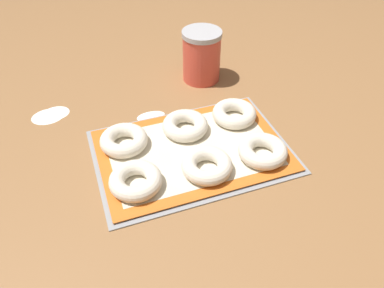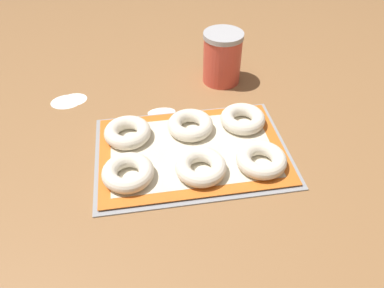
{
  "view_description": "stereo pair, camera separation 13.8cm",
  "coord_description": "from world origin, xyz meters",
  "px_view_note": "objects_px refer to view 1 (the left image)",
  "views": [
    {
      "loc": [
        -0.25,
        -0.7,
        0.7
      ],
      "look_at": [
        0.01,
        0.01,
        0.03
      ],
      "focal_mm": 35.0,
      "sensor_mm": 36.0,
      "label": 1
    },
    {
      "loc": [
        -0.11,
        -0.73,
        0.7
      ],
      "look_at": [
        0.01,
        0.01,
        0.03
      ],
      "focal_mm": 35.0,
      "sensor_mm": 36.0,
      "label": 2
    }
  ],
  "objects_px": {
    "bagel_front_right": "(263,151)",
    "flour_canister": "(202,56)",
    "baking_tray": "(192,151)",
    "bagel_front_left": "(136,181)",
    "bagel_front_center": "(207,165)",
    "bagel_back_left": "(124,140)",
    "bagel_back_center": "(185,125)",
    "bagel_back_right": "(234,114)"
  },
  "relations": [
    {
      "from": "bagel_front_right",
      "to": "flour_canister",
      "type": "xyz_separation_m",
      "value": [
        -0.01,
        0.44,
        0.06
      ]
    },
    {
      "from": "bagel_front_right",
      "to": "baking_tray",
      "type": "bearing_deg",
      "value": 151.92
    },
    {
      "from": "baking_tray",
      "to": "bagel_front_right",
      "type": "height_order",
      "value": "bagel_front_right"
    },
    {
      "from": "bagel_front_left",
      "to": "bagel_front_center",
      "type": "height_order",
      "value": "same"
    },
    {
      "from": "bagel_back_left",
      "to": "bagel_back_center",
      "type": "relative_size",
      "value": 1.0
    },
    {
      "from": "baking_tray",
      "to": "bagel_back_center",
      "type": "bearing_deg",
      "value": 84.0
    },
    {
      "from": "bagel_front_center",
      "to": "flour_canister",
      "type": "bearing_deg",
      "value": 70.98
    },
    {
      "from": "bagel_front_left",
      "to": "flour_canister",
      "type": "height_order",
      "value": "flour_canister"
    },
    {
      "from": "bagel_front_left",
      "to": "baking_tray",
      "type": "bearing_deg",
      "value": 24.52
    },
    {
      "from": "bagel_back_left",
      "to": "bagel_back_right",
      "type": "bearing_deg",
      "value": 1.41
    },
    {
      "from": "bagel_front_left",
      "to": "flour_canister",
      "type": "distance_m",
      "value": 0.55
    },
    {
      "from": "baking_tray",
      "to": "bagel_back_left",
      "type": "bearing_deg",
      "value": 155.56
    },
    {
      "from": "bagel_back_center",
      "to": "bagel_front_center",
      "type": "bearing_deg",
      "value": -90.16
    },
    {
      "from": "bagel_front_right",
      "to": "bagel_back_left",
      "type": "height_order",
      "value": "same"
    },
    {
      "from": "bagel_front_center",
      "to": "bagel_front_right",
      "type": "xyz_separation_m",
      "value": [
        0.16,
        0.0,
        0.0
      ]
    },
    {
      "from": "bagel_back_left",
      "to": "bagel_back_right",
      "type": "distance_m",
      "value": 0.34
    },
    {
      "from": "bagel_front_center",
      "to": "bagel_back_right",
      "type": "bearing_deg",
      "value": 48.24
    },
    {
      "from": "baking_tray",
      "to": "bagel_front_right",
      "type": "distance_m",
      "value": 0.19
    },
    {
      "from": "bagel_front_center",
      "to": "bagel_back_center",
      "type": "height_order",
      "value": "same"
    },
    {
      "from": "bagel_front_center",
      "to": "bagel_back_left",
      "type": "xyz_separation_m",
      "value": [
        -0.18,
        0.17,
        0.0
      ]
    },
    {
      "from": "baking_tray",
      "to": "bagel_back_left",
      "type": "xyz_separation_m",
      "value": [
        -0.17,
        0.08,
        0.03
      ]
    },
    {
      "from": "bagel_back_left",
      "to": "bagel_back_center",
      "type": "height_order",
      "value": "same"
    },
    {
      "from": "bagel_front_left",
      "to": "flour_canister",
      "type": "xyz_separation_m",
      "value": [
        0.33,
        0.43,
        0.06
      ]
    },
    {
      "from": "bagel_front_left",
      "to": "bagel_back_center",
      "type": "distance_m",
      "value": 0.24
    },
    {
      "from": "bagel_front_center",
      "to": "bagel_front_right",
      "type": "bearing_deg",
      "value": 0.18
    },
    {
      "from": "baking_tray",
      "to": "flour_canister",
      "type": "height_order",
      "value": "flour_canister"
    },
    {
      "from": "bagel_back_center",
      "to": "bagel_back_right",
      "type": "distance_m",
      "value": 0.16
    },
    {
      "from": "baking_tray",
      "to": "bagel_front_center",
      "type": "distance_m",
      "value": 0.09
    },
    {
      "from": "bagel_front_left",
      "to": "bagel_front_right",
      "type": "relative_size",
      "value": 1.0
    },
    {
      "from": "bagel_back_right",
      "to": "bagel_back_left",
      "type": "bearing_deg",
      "value": -178.59
    },
    {
      "from": "bagel_back_left",
      "to": "bagel_front_right",
      "type": "bearing_deg",
      "value": -26.27
    },
    {
      "from": "baking_tray",
      "to": "bagel_front_right",
      "type": "xyz_separation_m",
      "value": [
        0.17,
        -0.09,
        0.03
      ]
    },
    {
      "from": "bagel_front_left",
      "to": "bagel_back_left",
      "type": "relative_size",
      "value": 1.0
    },
    {
      "from": "bagel_back_center",
      "to": "bagel_front_left",
      "type": "bearing_deg",
      "value": -138.64
    },
    {
      "from": "bagel_back_center",
      "to": "bagel_back_left",
      "type": "bearing_deg",
      "value": -178.66
    },
    {
      "from": "baking_tray",
      "to": "bagel_front_center",
      "type": "bearing_deg",
      "value": -84.84
    },
    {
      "from": "baking_tray",
      "to": "bagel_front_left",
      "type": "relative_size",
      "value": 4.01
    },
    {
      "from": "bagel_back_right",
      "to": "bagel_front_center",
      "type": "bearing_deg",
      "value": -131.76
    },
    {
      "from": "bagel_front_left",
      "to": "bagel_front_right",
      "type": "height_order",
      "value": "same"
    },
    {
      "from": "bagel_front_left",
      "to": "bagel_back_left",
      "type": "distance_m",
      "value": 0.16
    },
    {
      "from": "bagel_front_right",
      "to": "bagel_back_right",
      "type": "height_order",
      "value": "same"
    },
    {
      "from": "bagel_front_center",
      "to": "flour_canister",
      "type": "distance_m",
      "value": 0.47
    }
  ]
}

